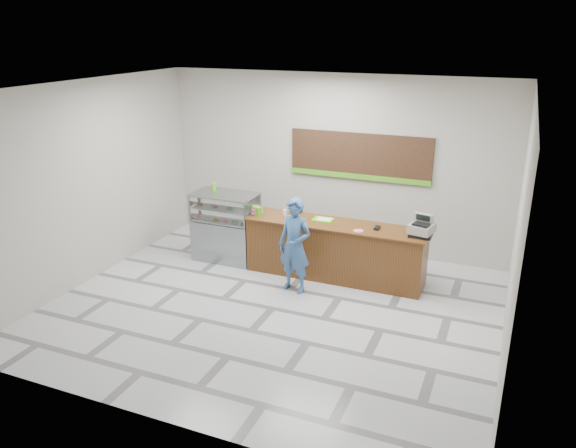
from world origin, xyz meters
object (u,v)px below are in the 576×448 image
at_px(display_case, 226,226).
at_px(serving_tray, 323,219).
at_px(customer, 295,245).
at_px(cash_register, 422,228).
at_px(sales_counter, 335,250).

distance_m(display_case, serving_tray, 1.98).
bearing_deg(customer, cash_register, 31.50).
relative_size(sales_counter, serving_tray, 8.84).
distance_m(sales_counter, customer, 0.96).
xyz_separation_m(display_case, customer, (1.75, -0.78, 0.15)).
bearing_deg(display_case, sales_counter, 0.01).
xyz_separation_m(sales_counter, serving_tray, (-0.27, 0.10, 0.52)).
distance_m(display_case, customer, 1.92).
height_order(cash_register, customer, customer).
relative_size(sales_counter, customer, 1.97).
bearing_deg(sales_counter, cash_register, -0.81).
relative_size(cash_register, customer, 0.28).
relative_size(display_case, customer, 0.80).
bearing_deg(display_case, customer, -23.92).
bearing_deg(customer, sales_counter, 69.43).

